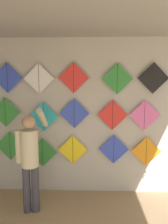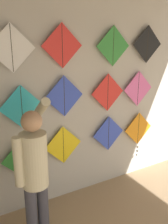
{
  "view_description": "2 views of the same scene",
  "coord_description": "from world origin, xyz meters",
  "views": [
    {
      "loc": [
        0.27,
        0.29,
        2.09
      ],
      "look_at": [
        0.14,
        3.85,
        1.55
      ],
      "focal_mm": 35.0,
      "sensor_mm": 36.0,
      "label": 1
    },
    {
      "loc": [
        -1.35,
        1.28,
        2.23
      ],
      "look_at": [
        0.11,
        3.85,
        1.32
      ],
      "focal_mm": 40.0,
      "sensor_mm": 36.0,
      "label": 2
    }
  ],
  "objects": [
    {
      "name": "kite_7",
      "position": [
        -0.04,
        4.09,
        1.49
      ],
      "size": [
        0.54,
        0.01,
        0.54
      ],
      "color": "blue"
    },
    {
      "name": "kite_4",
      "position": [
        1.25,
        4.09,
        0.76
      ],
      "size": [
        0.54,
        0.04,
        0.74
      ],
      "color": "orange"
    },
    {
      "name": "kite_9",
      "position": [
        1.19,
        4.09,
        1.46
      ],
      "size": [
        0.54,
        0.01,
        0.54
      ],
      "color": "pink"
    },
    {
      "name": "kite_2",
      "position": [
        -0.07,
        4.09,
        0.82
      ],
      "size": [
        0.54,
        0.01,
        0.54
      ],
      "color": "yellow"
    },
    {
      "name": "kite_8",
      "position": [
        0.63,
        4.09,
        1.46
      ],
      "size": [
        0.54,
        0.01,
        0.54
      ],
      "color": "red"
    },
    {
      "name": "kite_13",
      "position": [
        0.7,
        4.09,
        2.09
      ],
      "size": [
        0.54,
        0.01,
        0.54
      ],
      "color": "#338C38"
    },
    {
      "name": "kite_14",
      "position": [
        1.31,
        4.09,
        2.11
      ],
      "size": [
        0.54,
        0.01,
        0.54
      ],
      "color": "black"
    },
    {
      "name": "kite_3",
      "position": [
        0.67,
        4.09,
        0.84
      ],
      "size": [
        0.54,
        0.01,
        0.54
      ],
      "color": "blue"
    },
    {
      "name": "kite_12",
      "position": [
        -0.05,
        4.09,
        2.11
      ],
      "size": [
        0.54,
        0.01,
        0.54
      ],
      "color": "red"
    },
    {
      "name": "kite_11",
      "position": [
        -0.66,
        4.09,
        2.1
      ],
      "size": [
        0.54,
        0.01,
        0.54
      ],
      "color": "white"
    },
    {
      "name": "back_panel",
      "position": [
        0.0,
        4.18,
        1.4
      ],
      "size": [
        4.51,
        0.06,
        2.8
      ],
      "primitive_type": "cube",
      "color": "#BCB7AD",
      "rests_on": "ground"
    },
    {
      "name": "kite_6",
      "position": [
        -0.59,
        4.09,
        1.42
      ],
      "size": [
        0.54,
        0.01,
        0.54
      ],
      "color": "#28B2C6"
    },
    {
      "name": "shopkeeper",
      "position": [
        -0.68,
        3.48,
        0.93
      ],
      "size": [
        0.42,
        0.6,
        1.66
      ],
      "rotation": [
        0.0,
        0.0,
        0.13
      ],
      "color": "#383842",
      "rests_on": "ground"
    },
    {
      "name": "kite_1",
      "position": [
        -0.63,
        4.09,
        0.76
      ],
      "size": [
        0.54,
        0.01,
        0.54
      ],
      "color": "#338C38"
    }
  ]
}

